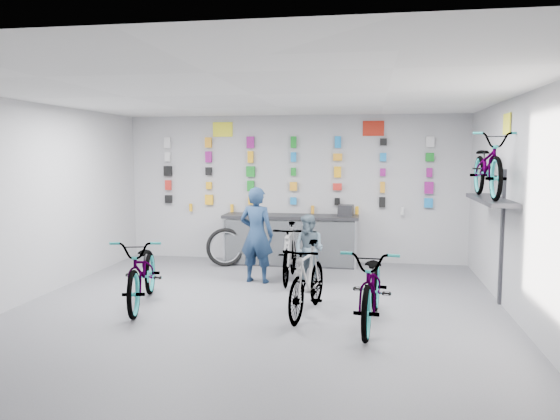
% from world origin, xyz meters
% --- Properties ---
extents(floor, '(8.00, 8.00, 0.00)m').
position_xyz_m(floor, '(0.00, 0.00, 0.00)').
color(floor, '#55565B').
rests_on(floor, ground).
extents(ceiling, '(8.00, 8.00, 0.00)m').
position_xyz_m(ceiling, '(0.00, 0.00, 3.00)').
color(ceiling, white).
rests_on(ceiling, wall_back).
extents(wall_back, '(7.00, 0.00, 7.00)m').
position_xyz_m(wall_back, '(0.00, 4.00, 1.50)').
color(wall_back, silver).
rests_on(wall_back, floor).
extents(wall_front, '(7.00, 0.00, 7.00)m').
position_xyz_m(wall_front, '(0.00, -4.00, 1.50)').
color(wall_front, silver).
rests_on(wall_front, floor).
extents(wall_left, '(0.00, 8.00, 8.00)m').
position_xyz_m(wall_left, '(-3.50, 0.00, 1.50)').
color(wall_left, silver).
rests_on(wall_left, floor).
extents(wall_right, '(0.00, 8.00, 8.00)m').
position_xyz_m(wall_right, '(3.50, 0.00, 1.50)').
color(wall_right, silver).
rests_on(wall_right, floor).
extents(counter, '(2.70, 0.66, 1.00)m').
position_xyz_m(counter, '(0.00, 3.54, 0.49)').
color(counter, black).
rests_on(counter, floor).
extents(merch_wall, '(5.57, 0.08, 1.57)m').
position_xyz_m(merch_wall, '(-0.05, 3.93, 1.82)').
color(merch_wall, black).
rests_on(merch_wall, wall_back).
extents(wall_bracket, '(0.39, 1.90, 2.00)m').
position_xyz_m(wall_bracket, '(3.33, 1.20, 1.46)').
color(wall_bracket, '#333338').
rests_on(wall_bracket, wall_right).
extents(sign_left, '(0.42, 0.02, 0.30)m').
position_xyz_m(sign_left, '(-1.50, 3.98, 2.72)').
color(sign_left, '#F9F42A').
rests_on(sign_left, wall_back).
extents(sign_right, '(0.42, 0.02, 0.30)m').
position_xyz_m(sign_right, '(1.60, 3.98, 2.72)').
color(sign_right, '#B42414').
rests_on(sign_right, wall_back).
extents(sign_side, '(0.02, 0.40, 0.30)m').
position_xyz_m(sign_side, '(3.48, 1.20, 2.65)').
color(sign_side, '#F9F42A').
rests_on(sign_side, wall_right).
extents(bike_left, '(1.13, 2.08, 1.04)m').
position_xyz_m(bike_left, '(-1.70, 0.25, 0.52)').
color(bike_left, gray).
rests_on(bike_left, floor).
extents(bike_center, '(0.74, 1.74, 1.01)m').
position_xyz_m(bike_center, '(0.72, 0.18, 0.51)').
color(bike_center, gray).
rests_on(bike_center, floor).
extents(bike_right, '(0.87, 2.07, 1.06)m').
position_xyz_m(bike_right, '(1.61, -0.13, 0.53)').
color(bike_right, gray).
rests_on(bike_right, floor).
extents(bike_service, '(0.53, 1.71, 1.02)m').
position_xyz_m(bike_service, '(0.19, 2.10, 0.51)').
color(bike_service, gray).
rests_on(bike_service, floor).
extents(bike_wall, '(0.63, 1.80, 0.95)m').
position_xyz_m(bike_wall, '(3.25, 1.20, 2.05)').
color(bike_wall, gray).
rests_on(bike_wall, wall_bracket).
extents(clerk, '(0.67, 0.50, 1.66)m').
position_xyz_m(clerk, '(-0.36, 1.96, 0.83)').
color(clerk, '#182D4D').
rests_on(clerk, floor).
extents(customer, '(0.73, 0.68, 1.19)m').
position_xyz_m(customer, '(0.54, 1.98, 0.60)').
color(customer, '#4C606C').
rests_on(customer, floor).
extents(spare_wheel, '(0.76, 0.42, 0.76)m').
position_xyz_m(spare_wheel, '(-1.25, 3.17, 0.38)').
color(spare_wheel, black).
rests_on(spare_wheel, floor).
extents(register, '(0.31, 0.33, 0.22)m').
position_xyz_m(register, '(1.09, 3.55, 1.11)').
color(register, black).
rests_on(register, counter).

